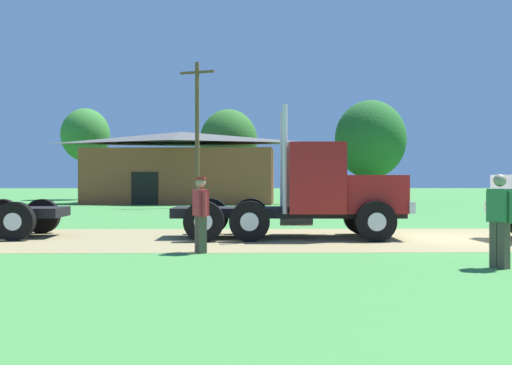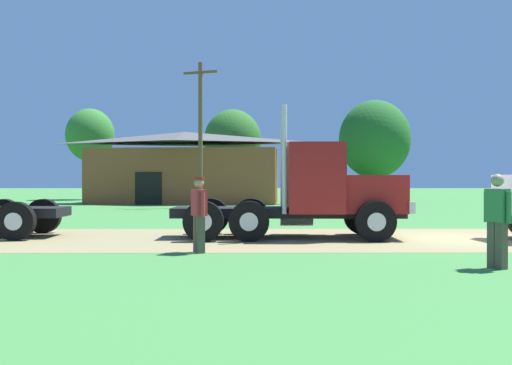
{
  "view_description": "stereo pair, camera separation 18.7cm",
  "coord_description": "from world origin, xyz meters",
  "px_view_note": "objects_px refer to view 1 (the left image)",
  "views": [
    {
      "loc": [
        -5.74,
        -17.13,
        1.7
      ],
      "look_at": [
        -5.41,
        0.49,
        1.61
      ],
      "focal_mm": 41.94,
      "sensor_mm": 36.0,
      "label": 1
    },
    {
      "loc": [
        -5.55,
        -17.13,
        1.7
      ],
      "look_at": [
        -5.41,
        0.49,
        1.61
      ],
      "focal_mm": 41.94,
      "sensor_mm": 36.0,
      "label": 2
    }
  ],
  "objects_px": {
    "visitor_by_barrel": "(201,211)",
    "visitor_walking_mid": "(500,217)",
    "shed_building": "(181,169)",
    "truck_foreground_white": "(318,194)",
    "utility_pole_far": "(197,131)"
  },
  "relations": [
    {
      "from": "truck_foreground_white",
      "to": "utility_pole_far",
      "type": "xyz_separation_m",
      "value": [
        -5.0,
        18.54,
        3.35
      ]
    },
    {
      "from": "truck_foreground_white",
      "to": "visitor_by_barrel",
      "type": "xyz_separation_m",
      "value": [
        -3.15,
        -3.55,
        -0.31
      ]
    },
    {
      "from": "truck_foreground_white",
      "to": "visitor_by_barrel",
      "type": "bearing_deg",
      "value": -131.56
    },
    {
      "from": "shed_building",
      "to": "utility_pole_far",
      "type": "height_order",
      "value": "utility_pole_far"
    },
    {
      "from": "visitor_by_barrel",
      "to": "visitor_walking_mid",
      "type": "bearing_deg",
      "value": -23.28
    },
    {
      "from": "visitor_walking_mid",
      "to": "shed_building",
      "type": "relative_size",
      "value": 0.13
    },
    {
      "from": "visitor_walking_mid",
      "to": "shed_building",
      "type": "bearing_deg",
      "value": 106.86
    },
    {
      "from": "visitor_walking_mid",
      "to": "visitor_by_barrel",
      "type": "relative_size",
      "value": 1.03
    },
    {
      "from": "visitor_by_barrel",
      "to": "shed_building",
      "type": "relative_size",
      "value": 0.13
    },
    {
      "from": "truck_foreground_white",
      "to": "utility_pole_far",
      "type": "relative_size",
      "value": 0.78
    },
    {
      "from": "shed_building",
      "to": "utility_pole_far",
      "type": "relative_size",
      "value": 1.61
    },
    {
      "from": "truck_foreground_white",
      "to": "shed_building",
      "type": "xyz_separation_m",
      "value": [
        -6.69,
        25.07,
        1.17
      ]
    },
    {
      "from": "shed_building",
      "to": "truck_foreground_white",
      "type": "bearing_deg",
      "value": -75.05
    },
    {
      "from": "visitor_walking_mid",
      "to": "utility_pole_far",
      "type": "distance_m",
      "value": 26.08
    },
    {
      "from": "visitor_walking_mid",
      "to": "visitor_by_barrel",
      "type": "xyz_separation_m",
      "value": [
        -5.9,
        2.54,
        -0.01
      ]
    }
  ]
}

